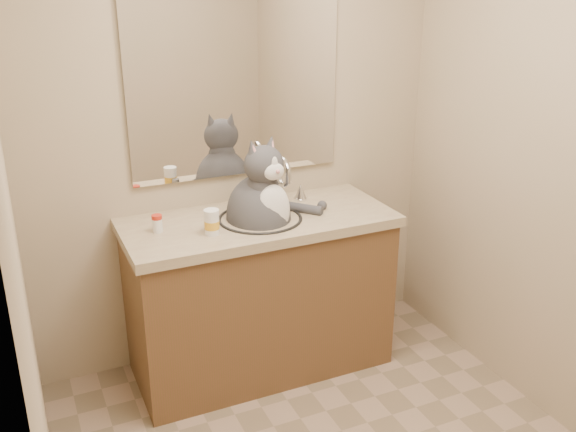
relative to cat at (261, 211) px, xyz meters
The scene contains 8 objects.
room 1.00m from the cat, 90.24° to the right, with size 2.22×2.52×2.42m.
vanity 0.45m from the cat, 101.22° to the left, with size 1.34×0.59×1.12m.
mirror 0.63m from the cat, 90.78° to the left, with size 1.10×0.02×0.90m, color white.
shower_curtain 1.36m from the cat, 141.23° to the right, with size 0.02×1.30×1.93m.
cat is the anchor object (origin of this frame).
pill_bottle_redcap 0.50m from the cat, behind, with size 0.05×0.05×0.08m.
pill_bottle_orange 0.29m from the cat, 161.89° to the right, with size 0.09×0.09×0.12m.
grey_canister 0.27m from the cat, behind, with size 0.05×0.05×0.06m.
Camera 1 is at (-1.08, -1.78, 2.00)m, focal length 40.00 mm.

